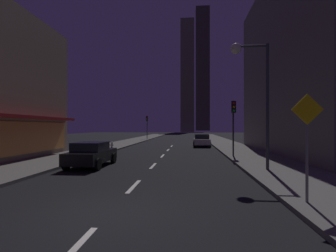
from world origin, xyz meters
name	(u,v)px	position (x,y,z in m)	size (l,w,h in m)	color
ground_plane	(175,143)	(0.00, 32.00, -0.05)	(78.00, 136.00, 0.10)	black
sidewalk_right	(222,142)	(7.00, 32.00, 0.07)	(4.00, 76.00, 0.15)	#605E59
sidewalk_left	(131,141)	(-7.00, 32.00, 0.07)	(4.00, 76.00, 0.15)	#605E59
lane_marking_center	(158,160)	(0.00, 11.00, 0.01)	(0.16, 28.20, 0.01)	silver
building_apartment_right	(335,63)	(14.50, 16.00, 7.80)	(11.00, 20.00, 15.60)	slate
skyscraper_distant_tall	(187,76)	(1.06, 111.72, 26.02)	(6.21, 7.53, 52.04)	#645F4B
skyscraper_distant_mid	(203,69)	(10.49, 158.50, 39.89)	(8.81, 7.29, 79.77)	#403D30
car_parked_near	(92,154)	(-3.60, 7.89, 0.74)	(1.98, 4.24, 1.45)	black
car_parked_far	(202,140)	(3.60, 23.70, 0.74)	(1.98, 4.24, 1.45)	silver
fire_hydrant_far_left	(112,145)	(-5.90, 19.04, 0.45)	(0.42, 0.30, 0.65)	#B2B2B2
traffic_light_near_right	(234,116)	(5.50, 12.91, 3.19)	(0.32, 0.48, 4.20)	#2D2D2D
traffic_light_far_left	(147,122)	(-5.50, 38.32, 3.19)	(0.32, 0.48, 4.20)	#2D2D2D
street_lamp_right	(251,75)	(5.38, 6.87, 5.07)	(1.96, 0.56, 6.58)	#38383D
pedestrian_crossing_sign	(307,138)	(5.60, 1.11, 2.02)	(0.91, 0.08, 3.15)	slate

